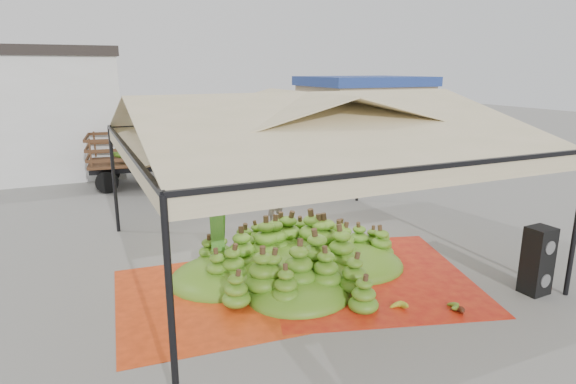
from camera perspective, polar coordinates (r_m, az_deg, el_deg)
name	(u,v)px	position (r m, az deg, el deg)	size (l,w,h in m)	color
ground	(306,258)	(11.97, 2.11, -7.78)	(90.00, 90.00, 0.00)	slate
canopy_tent	(307,123)	(11.15, 2.27, 8.12)	(8.10, 8.10, 4.00)	black
building_tan	(363,114)	(27.47, 8.87, 9.15)	(6.30, 5.30, 4.10)	tan
tarp_left	(223,295)	(10.21, -7.70, -11.98)	(4.20, 4.00, 0.01)	#EE4816
tarp_right	(367,274)	(11.17, 9.29, -9.62)	(4.37, 4.59, 0.01)	red
banana_heap	(296,249)	(10.87, 1.00, -6.72)	(5.60, 4.60, 1.20)	#54841B
hand_yellow_a	(339,273)	(10.93, 6.10, -9.49)	(0.46, 0.37, 0.21)	#B88624
hand_yellow_b	(399,306)	(9.71, 12.98, -13.03)	(0.46, 0.38, 0.21)	gold
hand_red_a	(456,310)	(9.89, 19.26, -13.04)	(0.42, 0.34, 0.19)	#502712
hand_red_b	(543,287)	(11.54, 27.98, -9.91)	(0.43, 0.35, 0.19)	#551F13
hand_green	(449,305)	(10.01, 18.54, -12.55)	(0.47, 0.38, 0.21)	#437D1A
hanging_bunches	(322,149)	(11.84, 4.03, 5.15)	(4.74, 0.24, 0.20)	#4E851B
speaker_stack	(537,261)	(11.17, 27.46, -7.22)	(0.54, 0.48, 1.42)	black
banana_leaves	(214,267)	(11.58, -8.77, -8.73)	(0.96, 1.36, 3.70)	#27741F
vendor	(274,195)	(14.12, -1.64, -0.34)	(0.67, 0.44, 1.85)	gray
truck_left	(178,151)	(19.90, -12.96, 4.78)	(6.41, 2.85, 2.13)	#4F2F1A
truck_right	(344,141)	(22.73, 6.70, 6.06)	(6.24, 4.11, 2.03)	#492818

